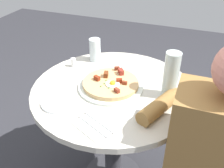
{
  "coord_description": "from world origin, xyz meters",
  "views": [
    {
      "loc": [
        0.37,
        -1.02,
        1.44
      ],
      "look_at": [
        -0.01,
        0.0,
        0.74
      ],
      "focal_mm": 40.72,
      "sensor_mm": 36.0,
      "label": 1
    }
  ],
  "objects_px": {
    "bread_plate": "(60,102)",
    "fork": "(100,122)",
    "salt_shaker": "(73,62)",
    "water_bottle": "(171,75)",
    "pizza_plate": "(111,86)",
    "water_glass": "(95,50)",
    "knife": "(93,126)",
    "dining_table": "(113,113)",
    "breakfast_pizza": "(111,83)"
  },
  "relations": [
    {
      "from": "fork",
      "to": "knife",
      "type": "bearing_deg",
      "value": 90.0
    },
    {
      "from": "pizza_plate",
      "to": "fork",
      "type": "bearing_deg",
      "value": -79.01
    },
    {
      "from": "pizza_plate",
      "to": "knife",
      "type": "distance_m",
      "value": 0.31
    },
    {
      "from": "pizza_plate",
      "to": "water_glass",
      "type": "relative_size",
      "value": 2.44
    },
    {
      "from": "bread_plate",
      "to": "salt_shaker",
      "type": "xyz_separation_m",
      "value": [
        -0.11,
        0.34,
        0.02
      ]
    },
    {
      "from": "bread_plate",
      "to": "water_glass",
      "type": "bearing_deg",
      "value": 92.43
    },
    {
      "from": "pizza_plate",
      "to": "salt_shaker",
      "type": "xyz_separation_m",
      "value": [
        -0.28,
        0.13,
        0.02
      ]
    },
    {
      "from": "bread_plate",
      "to": "water_bottle",
      "type": "distance_m",
      "value": 0.53
    },
    {
      "from": "pizza_plate",
      "to": "breakfast_pizza",
      "type": "xyz_separation_m",
      "value": [
        0.0,
        0.0,
        0.02
      ]
    },
    {
      "from": "fork",
      "to": "bread_plate",
      "type": "bearing_deg",
      "value": 9.18
    },
    {
      "from": "fork",
      "to": "water_bottle",
      "type": "xyz_separation_m",
      "value": [
        0.24,
        0.3,
        0.11
      ]
    },
    {
      "from": "fork",
      "to": "salt_shaker",
      "type": "height_order",
      "value": "salt_shaker"
    },
    {
      "from": "pizza_plate",
      "to": "bread_plate",
      "type": "bearing_deg",
      "value": -130.1
    },
    {
      "from": "knife",
      "to": "salt_shaker",
      "type": "xyz_separation_m",
      "value": [
        -0.32,
        0.44,
        0.02
      ]
    },
    {
      "from": "dining_table",
      "to": "pizza_plate",
      "type": "bearing_deg",
      "value": 171.14
    },
    {
      "from": "breakfast_pizza",
      "to": "knife",
      "type": "xyz_separation_m",
      "value": [
        0.04,
        -0.31,
        -0.02
      ]
    },
    {
      "from": "dining_table",
      "to": "water_glass",
      "type": "xyz_separation_m",
      "value": [
        -0.21,
        0.25,
        0.24
      ]
    },
    {
      "from": "salt_shaker",
      "to": "pizza_plate",
      "type": "bearing_deg",
      "value": -24.62
    },
    {
      "from": "bread_plate",
      "to": "water_glass",
      "type": "distance_m",
      "value": 0.46
    },
    {
      "from": "dining_table",
      "to": "salt_shaker",
      "type": "distance_m",
      "value": 0.38
    },
    {
      "from": "knife",
      "to": "salt_shaker",
      "type": "bearing_deg",
      "value": -28.33
    },
    {
      "from": "breakfast_pizza",
      "to": "dining_table",
      "type": "bearing_deg",
      "value": -12.41
    },
    {
      "from": "bread_plate",
      "to": "breakfast_pizza",
      "type": "bearing_deg",
      "value": 49.9
    },
    {
      "from": "water_bottle",
      "to": "salt_shaker",
      "type": "bearing_deg",
      "value": 169.75
    },
    {
      "from": "dining_table",
      "to": "breakfast_pizza",
      "type": "distance_m",
      "value": 0.19
    },
    {
      "from": "knife",
      "to": "fork",
      "type": "bearing_deg",
      "value": -90.0
    },
    {
      "from": "bread_plate",
      "to": "fork",
      "type": "bearing_deg",
      "value": -16.3
    },
    {
      "from": "breakfast_pizza",
      "to": "water_glass",
      "type": "height_order",
      "value": "water_glass"
    },
    {
      "from": "water_bottle",
      "to": "breakfast_pizza",
      "type": "bearing_deg",
      "value": -175.0
    },
    {
      "from": "fork",
      "to": "knife",
      "type": "xyz_separation_m",
      "value": [
        -0.02,
        -0.03,
        0.0
      ]
    },
    {
      "from": "pizza_plate",
      "to": "salt_shaker",
      "type": "relative_size",
      "value": 6.4
    },
    {
      "from": "pizza_plate",
      "to": "breakfast_pizza",
      "type": "distance_m",
      "value": 0.02
    },
    {
      "from": "water_bottle",
      "to": "dining_table",
      "type": "bearing_deg",
      "value": -174.18
    },
    {
      "from": "water_glass",
      "to": "dining_table",
      "type": "bearing_deg",
      "value": -50.05
    },
    {
      "from": "pizza_plate",
      "to": "water_glass",
      "type": "height_order",
      "value": "water_glass"
    },
    {
      "from": "water_bottle",
      "to": "pizza_plate",
      "type": "bearing_deg",
      "value": -174.87
    },
    {
      "from": "pizza_plate",
      "to": "fork",
      "type": "distance_m",
      "value": 0.28
    },
    {
      "from": "salt_shaker",
      "to": "knife",
      "type": "bearing_deg",
      "value": -53.81
    },
    {
      "from": "water_glass",
      "to": "bread_plate",
      "type": "bearing_deg",
      "value": -87.57
    },
    {
      "from": "salt_shaker",
      "to": "water_bottle",
      "type": "bearing_deg",
      "value": -10.25
    },
    {
      "from": "water_glass",
      "to": "fork",
      "type": "bearing_deg",
      "value": -64.56
    },
    {
      "from": "breakfast_pizza",
      "to": "salt_shaker",
      "type": "distance_m",
      "value": 0.31
    },
    {
      "from": "pizza_plate",
      "to": "salt_shaker",
      "type": "bearing_deg",
      "value": 155.38
    },
    {
      "from": "water_glass",
      "to": "salt_shaker",
      "type": "distance_m",
      "value": 0.15
    },
    {
      "from": "knife",
      "to": "water_bottle",
      "type": "distance_m",
      "value": 0.43
    },
    {
      "from": "breakfast_pizza",
      "to": "salt_shaker",
      "type": "bearing_deg",
      "value": 155.55
    },
    {
      "from": "water_glass",
      "to": "water_bottle",
      "type": "xyz_separation_m",
      "value": [
        0.49,
        -0.22,
        0.05
      ]
    },
    {
      "from": "dining_table",
      "to": "water_bottle",
      "type": "height_order",
      "value": "water_bottle"
    },
    {
      "from": "pizza_plate",
      "to": "salt_shaker",
      "type": "distance_m",
      "value": 0.31
    },
    {
      "from": "dining_table",
      "to": "bread_plate",
      "type": "bearing_deg",
      "value": -132.49
    }
  ]
}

